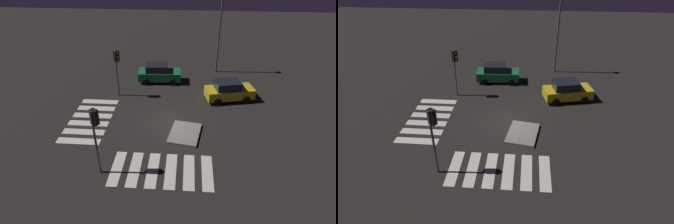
# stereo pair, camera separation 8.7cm
# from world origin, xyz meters

# --- Properties ---
(ground_plane) EXTENTS (80.00, 80.00, 0.00)m
(ground_plane) POSITION_xyz_m (0.00, 0.00, 0.00)
(ground_plane) COLOR black
(traffic_island) EXTENTS (3.19, 2.60, 0.18)m
(traffic_island) POSITION_xyz_m (1.46, 1.37, 0.09)
(traffic_island) COLOR gray
(traffic_island) RESTS_ON ground
(car_green) EXTENTS (2.15, 4.34, 1.86)m
(car_green) POSITION_xyz_m (-7.43, -1.44, 0.91)
(car_green) COLOR #196B38
(car_green) RESTS_ON ground
(car_yellow) EXTENTS (2.70, 4.51, 1.86)m
(car_yellow) POSITION_xyz_m (-4.13, 5.14, 0.91)
(car_yellow) COLOR gold
(car_yellow) RESTS_ON ground
(traffic_light_south) EXTENTS (0.54, 0.53, 4.35)m
(traffic_light_south) POSITION_xyz_m (-4.11, -4.76, 3.29)
(traffic_light_south) COLOR #47474C
(traffic_light_south) RESTS_ON ground
(traffic_light_east) EXTENTS (0.53, 0.54, 4.52)m
(traffic_light_east) POSITION_xyz_m (5.73, -3.74, 3.42)
(traffic_light_east) COLOR #47474C
(traffic_light_east) RESTS_ON ground
(street_lamp) EXTENTS (0.56, 0.56, 8.58)m
(street_lamp) POSITION_xyz_m (-10.30, 4.47, 5.76)
(street_lamp) COLOR #47474C
(street_lamp) RESTS_ON ground
(crosswalk_near) EXTENTS (6.45, 3.20, 0.02)m
(crosswalk_near) POSITION_xyz_m (-0.00, -6.29, 0.01)
(crosswalk_near) COLOR silver
(crosswalk_near) RESTS_ON ground
(crosswalk_side) EXTENTS (3.20, 6.45, 0.02)m
(crosswalk_side) POSITION_xyz_m (5.43, -0.00, 0.01)
(crosswalk_side) COLOR silver
(crosswalk_side) RESTS_ON ground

